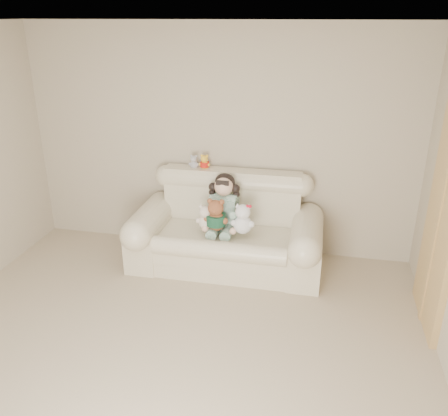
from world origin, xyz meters
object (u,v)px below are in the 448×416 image
at_px(cream_teddy, 205,215).
at_px(brown_teddy, 216,212).
at_px(white_cat, 243,216).
at_px(seated_child, 224,202).
at_px(sofa, 226,224).

bearing_deg(cream_teddy, brown_teddy, 15.60).
xyz_separation_m(brown_teddy, white_cat, (0.29, -0.02, -0.01)).
bearing_deg(seated_child, sofa, -57.03).
relative_size(sofa, white_cat, 5.27).
height_order(white_cat, cream_teddy, white_cat).
bearing_deg(white_cat, sofa, 131.59).
height_order(brown_teddy, white_cat, brown_teddy).
bearing_deg(seated_child, cream_teddy, -121.08).
height_order(seated_child, cream_teddy, seated_child).
xyz_separation_m(seated_child, brown_teddy, (-0.04, -0.21, -0.03)).
bearing_deg(brown_teddy, white_cat, 9.43).
height_order(seated_child, white_cat, seated_child).
distance_m(brown_teddy, cream_teddy, 0.13).
height_order(sofa, white_cat, sofa).
bearing_deg(white_cat, seated_child, 124.14).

